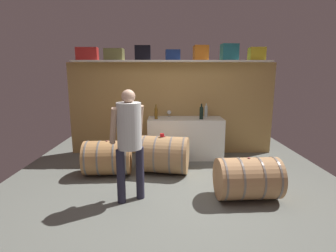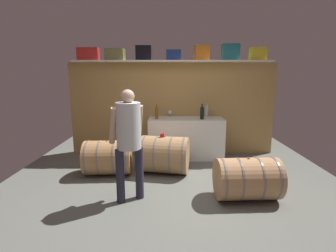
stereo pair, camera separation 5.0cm
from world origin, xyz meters
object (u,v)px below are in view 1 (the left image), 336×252
(toolcase_red, at_px, (87,54))
(wine_bottle_amber, at_px, (156,113))
(wine_bottle_clear, at_px, (206,111))
(wine_bottle_dark, at_px, (201,112))
(wine_glass, at_px, (169,112))
(wine_barrel_far, at_px, (248,178))
(toolcase_olive, at_px, (114,55))
(toolcase_teal, at_px, (229,52))
(wine_barrel_near, at_px, (165,155))
(work_cabinet, at_px, (185,138))
(toolcase_yellow, at_px, (257,54))
(toolcase_navy, at_px, (173,55))
(winemaker_pouring, at_px, (129,134))
(wine_barrel_flank, at_px, (108,158))
(toolcase_orange, at_px, (201,53))
(toolcase_black, at_px, (143,53))
(tasting_cup, at_px, (162,135))

(toolcase_red, relative_size, wine_bottle_amber, 1.45)
(wine_bottle_clear, height_order, wine_bottle_dark, wine_bottle_dark)
(wine_bottle_dark, xyz_separation_m, wine_glass, (-0.65, 0.33, -0.05))
(wine_bottle_dark, xyz_separation_m, wine_barrel_far, (0.44, -1.75, -0.68))
(toolcase_red, distance_m, toolcase_olive, 0.55)
(toolcase_teal, distance_m, wine_barrel_near, 2.52)
(toolcase_olive, distance_m, wine_barrel_far, 3.55)
(toolcase_red, xyz_separation_m, wine_bottle_clear, (2.46, -0.08, -1.17))
(work_cabinet, xyz_separation_m, wine_barrel_near, (-0.43, -0.87, -0.09))
(toolcase_yellow, distance_m, wine_bottle_amber, 2.40)
(toolcase_olive, height_order, wine_barrel_far, toolcase_olive)
(wine_bottle_dark, distance_m, wine_glass, 0.73)
(toolcase_red, height_order, wine_barrel_far, toolcase_red)
(toolcase_navy, xyz_separation_m, winemaker_pouring, (-0.63, -2.12, -1.17))
(toolcase_yellow, xyz_separation_m, wine_barrel_near, (-1.90, -1.07, -1.82))
(wine_bottle_dark, relative_size, wine_barrel_flank, 0.38)
(toolcase_red, bearing_deg, toolcase_olive, -1.70)
(wine_glass, bearing_deg, toolcase_teal, -0.42)
(toolcase_orange, relative_size, wine_bottle_dark, 0.95)
(wine_barrel_near, height_order, wine_barrel_flank, wine_barrel_near)
(toolcase_black, relative_size, toolcase_orange, 1.06)
(toolcase_black, relative_size, wine_bottle_amber, 1.07)
(toolcase_red, bearing_deg, wine_barrel_near, -35.75)
(wine_bottle_dark, height_order, wine_barrel_near, wine_bottle_dark)
(toolcase_orange, xyz_separation_m, wine_barrel_near, (-0.74, -1.07, -1.84))
(toolcase_navy, bearing_deg, wine_bottle_dark, -33.07)
(toolcase_orange, xyz_separation_m, toolcase_yellow, (1.15, 0.00, -0.02))
(wine_barrel_far, bearing_deg, toolcase_olive, 133.71)
(toolcase_teal, height_order, wine_bottle_dark, toolcase_teal)
(toolcase_orange, xyz_separation_m, wine_bottle_dark, (0.00, -0.33, -1.19))
(wine_bottle_amber, height_order, wine_glass, wine_bottle_amber)
(work_cabinet, xyz_separation_m, wine_barrel_flank, (-1.43, -0.95, -0.12))
(wine_barrel_far, distance_m, wine_barrel_flank, 2.37)
(toolcase_red, distance_m, toolcase_black, 1.14)
(toolcase_red, distance_m, work_cabinet, 2.66)
(wine_glass, bearing_deg, wine_barrel_near, -94.85)
(wine_glass, bearing_deg, tasting_cup, -97.13)
(wine_barrel_near, bearing_deg, toolcase_teal, 48.88)
(toolcase_red, distance_m, toolcase_orange, 2.33)
(work_cabinet, bearing_deg, wine_barrel_flank, -146.31)
(wine_barrel_near, relative_size, wine_barrel_flank, 1.12)
(toolcase_olive, relative_size, winemaker_pouring, 0.24)
(toolcase_teal, height_order, toolcase_yellow, toolcase_teal)
(toolcase_teal, xyz_separation_m, tasting_cup, (-1.37, -1.07, -1.49))
(wine_bottle_clear, relative_size, winemaker_pouring, 0.19)
(toolcase_orange, relative_size, tasting_cup, 4.11)
(wine_bottle_amber, bearing_deg, toolcase_yellow, 8.08)
(toolcase_olive, distance_m, toolcase_yellow, 2.93)
(tasting_cup, bearing_deg, winemaker_pouring, -111.96)
(toolcase_red, relative_size, toolcase_orange, 1.45)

